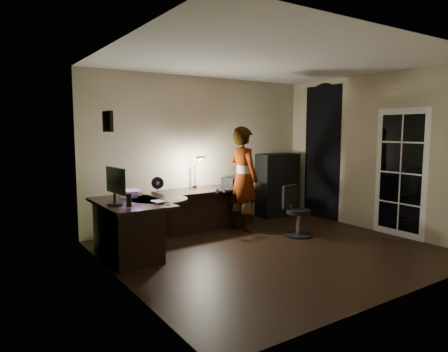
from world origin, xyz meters
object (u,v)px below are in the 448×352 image
desk_right (209,209)px  cabinet (277,185)px  person (243,179)px  desk_left (131,229)px  monitor (114,191)px  office_chair (298,211)px

desk_right → cabinet: (1.74, 0.17, 0.27)m
cabinet → person: bearing=-154.4°
desk_left → cabinet: bearing=14.7°
monitor → person: (2.46, 0.54, -0.06)m
desk_right → person: bearing=-41.1°
desk_left → person: (2.20, 0.39, 0.51)m
monitor → person: 2.52m
cabinet → desk_left: bearing=-162.8°
office_chair → person: person is taller
desk_right → office_chair: office_chair is taller
cabinet → person: person is taller
desk_left → cabinet: 3.60m
cabinet → monitor: (-3.73, -1.09, 0.33)m
desk_left → cabinet: (3.47, 0.94, 0.24)m
desk_right → office_chair: 1.57m
desk_right → cabinet: cabinet is taller
monitor → person: size_ratio=0.29×
cabinet → monitor: size_ratio=2.42×
desk_right → person: size_ratio=1.06×
desk_left → desk_right: (1.73, 0.77, -0.03)m
desk_left → office_chair: (2.70, -0.47, 0.03)m
cabinet → monitor: bearing=-161.6°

